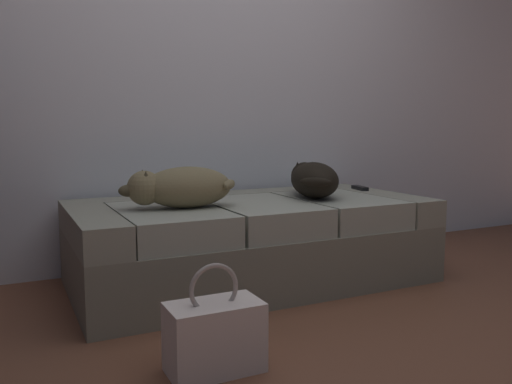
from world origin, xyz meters
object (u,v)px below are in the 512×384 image
couch (252,241)px  handbag (214,336)px  dog_dark (312,179)px  dog_tan (180,187)px  tv_remote (360,188)px

couch → handbag: size_ratio=4.92×
handbag → dog_dark: bearing=42.9°
dog_tan → tv_remote: (1.23, 0.22, -0.09)m
tv_remote → dog_tan: bearing=-160.0°
dog_dark → tv_remote: size_ratio=3.78×
tv_remote → handbag: (-1.38, -1.02, -0.33)m
dog_dark → handbag: size_ratio=1.50×
couch → tv_remote: (0.81, 0.13, 0.23)m
dog_tan → tv_remote: dog_tan is taller
dog_dark → tv_remote: dog_dark is taller
couch → handbag: bearing=-122.5°
dog_tan → handbag: 0.92m
couch → dog_dark: 0.49m
couch → tv_remote: size_ratio=12.39×
tv_remote → handbag: tv_remote is taller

